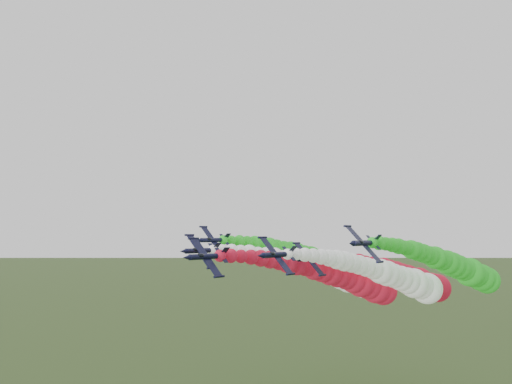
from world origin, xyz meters
TOP-DOWN VIEW (x-y plane):
  - jet_lead at (-0.80, 40.75)m, footprint 13.82×70.33m
  - jet_inner_left at (-10.91, 50.15)m, footprint 14.20×70.71m
  - jet_inner_right at (7.29, 51.99)m, footprint 14.18×70.69m
  - jet_outer_left at (-20.34, 63.11)m, footprint 14.27×70.78m
  - jet_outer_right at (19.74, 61.09)m, footprint 13.58×70.09m
  - jet_trail at (4.45, 66.83)m, footprint 14.18×70.69m

SIDE VIEW (x-z plane):
  - jet_trail at x=4.45m, z-range 26.41..45.12m
  - jet_lead at x=-0.80m, z-range 27.70..46.06m
  - jet_inner_right at x=7.29m, z-range 27.56..46.28m
  - jet_inner_left at x=-10.91m, z-range 27.97..46.70m
  - jet_outer_left at x=-20.34m, z-range 30.05..48.86m
  - jet_outer_right at x=19.74m, z-range 30.43..48.55m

